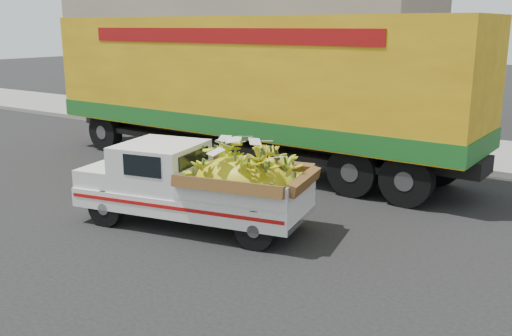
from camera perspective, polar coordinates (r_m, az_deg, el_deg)
The scene contains 6 objects.
ground at distance 12.01m, azimuth -11.21°, elevation -3.57°, with size 100.00×100.00×0.00m, color black.
curb at distance 17.02m, azimuth 4.44°, elevation 2.14°, with size 60.00×0.25×0.15m, color gray.
sidewalk at distance 18.84m, azimuth 7.63°, elevation 3.21°, with size 60.00×4.00×0.14m, color gray.
building_left at distance 27.74m, azimuth -1.72°, elevation 11.84°, with size 18.00×6.00×5.00m, color gray.
pickup_truck at distance 10.27m, azimuth -4.78°, elevation -1.72°, with size 4.45×2.35×1.48m.
semi_trailer at distance 14.72m, azimuth -0.64°, elevation 8.37°, with size 12.02×2.84×3.80m.
Camera 1 is at (8.22, -7.98, 3.59)m, focal length 40.00 mm.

